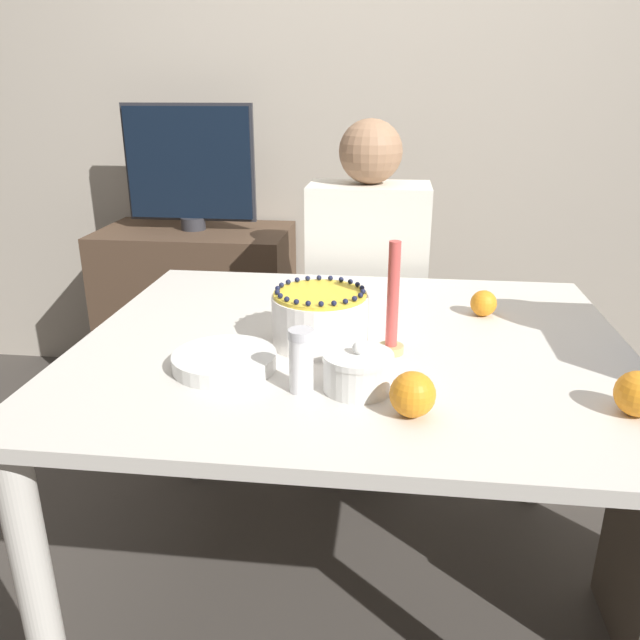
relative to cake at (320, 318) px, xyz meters
The scene contains 14 objects.
ground_plane 0.79m from the cake, 19.74° to the left, with size 12.00×12.00×0.00m, color #3D3833.
wall_behind 1.52m from the cake, 87.05° to the left, with size 8.00×0.05×2.60m.
dining_table 0.19m from the cake, 19.74° to the left, with size 1.26×1.06×0.73m.
cake is the anchor object (origin of this frame).
sugar_bowl 0.24m from the cake, 65.73° to the right, with size 0.14×0.14×0.10m.
sugar_shaker 0.24m from the cake, 91.64° to the right, with size 0.05×0.05×0.13m.
plate_stack 0.24m from the cake, 139.63° to the right, with size 0.22×0.22×0.03m.
candle 0.17m from the cake, 12.20° to the right, with size 0.06×0.06×0.25m.
orange_fruit_0 0.37m from the cake, 57.12° to the right, with size 0.08×0.08×0.08m.
orange_fruit_1 0.46m from the cake, 30.89° to the left, with size 0.07×0.07×0.07m.
orange_fruit_2 0.66m from the cake, 23.70° to the right, with size 0.08×0.08×0.08m.
person_man_blue_shirt 0.81m from the cake, 84.24° to the left, with size 0.40×0.34×1.19m.
side_cabinet 1.40m from the cake, 119.92° to the left, with size 0.78×0.45×0.73m.
tv_monitor 1.35m from the cake, 119.86° to the left, with size 0.53×0.10×0.50m.
Camera 1 is at (0.08, -1.34, 1.27)m, focal length 35.00 mm.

